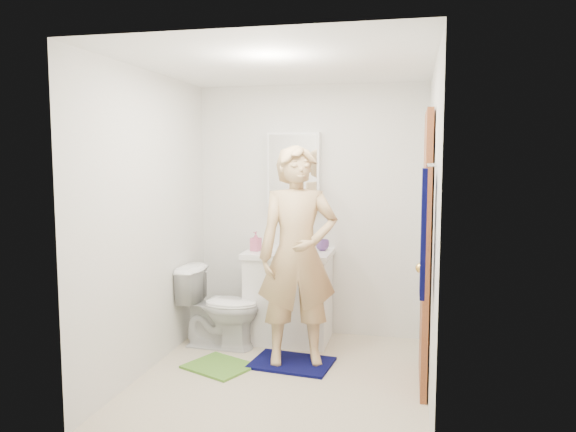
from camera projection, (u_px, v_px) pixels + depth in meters
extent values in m
cube|color=beige|center=(283.00, 379.00, 4.38)|extent=(2.20, 2.40, 0.02)
cube|color=white|center=(282.00, 63.00, 4.13)|extent=(2.20, 2.40, 0.02)
cube|color=silver|center=(311.00, 211.00, 5.43)|extent=(2.20, 0.02, 2.40)
cube|color=silver|center=(233.00, 252.00, 3.08)|extent=(2.20, 0.02, 2.40)
cube|color=silver|center=(148.00, 222.00, 4.49)|extent=(0.02, 2.40, 2.40)
cube|color=silver|center=(433.00, 230.00, 4.02)|extent=(0.02, 2.40, 2.40)
cube|color=white|center=(289.00, 298.00, 5.26)|extent=(0.75, 0.55, 0.80)
cube|color=white|center=(289.00, 253.00, 5.22)|extent=(0.79, 0.59, 0.05)
cylinder|color=white|center=(289.00, 252.00, 5.21)|extent=(0.40, 0.40, 0.03)
cylinder|color=silver|center=(293.00, 242.00, 5.38)|extent=(0.03, 0.03, 0.12)
cube|color=white|center=(294.00, 169.00, 5.35)|extent=(0.50, 0.12, 0.70)
cube|color=white|center=(293.00, 170.00, 5.29)|extent=(0.46, 0.01, 0.66)
cube|color=#A3552D|center=(426.00, 250.00, 4.19)|extent=(0.05, 0.80, 2.05)
sphere|color=gold|center=(420.00, 268.00, 3.90)|extent=(0.07, 0.07, 0.07)
cube|color=#06083D|center=(423.00, 233.00, 3.48)|extent=(0.03, 0.24, 0.80)
cylinder|color=silver|center=(432.00, 165.00, 3.42)|extent=(0.06, 0.02, 0.02)
imported|color=white|center=(220.00, 307.00, 5.08)|extent=(0.73, 0.44, 0.73)
cube|color=#06083D|center=(292.00, 363.00, 4.67)|extent=(0.70, 0.54, 0.02)
cube|color=#579230|center=(219.00, 366.00, 4.60)|extent=(0.63, 0.59, 0.02)
imported|color=#C35B7E|center=(256.00, 241.00, 5.20)|extent=(0.10, 0.10, 0.18)
imported|color=#5D3C84|center=(322.00, 245.00, 5.23)|extent=(0.15, 0.15, 0.10)
imported|color=tan|center=(298.00, 255.00, 4.58)|extent=(0.75, 0.60, 1.79)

